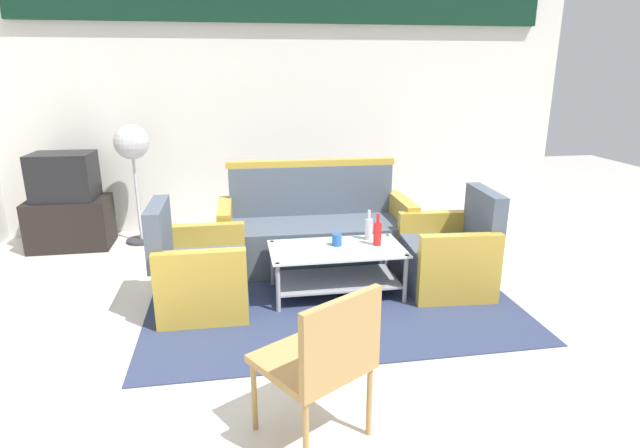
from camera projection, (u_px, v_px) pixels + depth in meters
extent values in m
plane|color=beige|center=(346.00, 351.00, 3.47)|extent=(14.00, 14.00, 0.00)
cube|color=silver|center=(290.00, 106.00, 5.95)|extent=(6.52, 0.12, 2.80)
cube|color=black|center=(290.00, 5.00, 5.55)|extent=(5.76, 0.08, 0.36)
cube|color=#2D3856|center=(328.00, 293.00, 4.34)|extent=(2.91, 2.24, 0.01)
cube|color=#4C5666|center=(316.00, 243.00, 4.92)|extent=(1.61, 0.73, 0.42)
cube|color=#4C5666|center=(311.00, 190.00, 5.09)|extent=(1.60, 0.17, 0.48)
cube|color=#B79333|center=(401.00, 229.00, 5.01)|extent=(0.13, 0.70, 0.62)
cube|color=#B79333|center=(226.00, 238.00, 4.77)|extent=(0.13, 0.70, 0.62)
cube|color=#B79333|center=(311.00, 163.00, 5.01)|extent=(1.64, 0.13, 0.06)
cube|color=#4C5666|center=(205.00, 283.00, 4.04)|extent=(0.67, 0.61, 0.40)
cube|color=#4C5666|center=(159.00, 233.00, 3.87)|extent=(0.13, 0.60, 0.45)
cube|color=#B79333|center=(206.00, 257.00, 4.33)|extent=(0.66, 0.11, 0.58)
cube|color=#B79333|center=(201.00, 289.00, 3.71)|extent=(0.66, 0.11, 0.58)
cube|color=#4C5666|center=(445.00, 265.00, 4.41)|extent=(0.70, 0.64, 0.40)
cube|color=#4C5666|center=(484.00, 216.00, 4.31)|extent=(0.16, 0.61, 0.45)
cube|color=#B79333|center=(459.00, 270.00, 4.07)|extent=(0.67, 0.15, 0.58)
cube|color=#B79333|center=(433.00, 243.00, 4.69)|extent=(0.67, 0.15, 0.58)
cube|color=silver|center=(337.00, 249.00, 4.23)|extent=(1.10, 0.60, 0.02)
cube|color=#9E9EA5|center=(336.00, 280.00, 4.30)|extent=(1.00, 0.52, 0.02)
cylinder|color=#9E9EA5|center=(273.00, 263.00, 4.44)|extent=(0.04, 0.04, 0.40)
cylinder|color=#9E9EA5|center=(387.00, 256.00, 4.61)|extent=(0.04, 0.04, 0.40)
cylinder|color=#9E9EA5|center=(278.00, 288.00, 3.95)|extent=(0.04, 0.04, 0.40)
cylinder|color=#9E9EA5|center=(405.00, 279.00, 4.12)|extent=(0.04, 0.04, 0.40)
cylinder|color=silver|center=(369.00, 229.00, 4.41)|extent=(0.07, 0.07, 0.18)
cylinder|color=silver|center=(369.00, 215.00, 4.37)|extent=(0.03, 0.03, 0.08)
cylinder|color=red|center=(377.00, 234.00, 4.27)|extent=(0.07, 0.07, 0.19)
cylinder|color=red|center=(378.00, 218.00, 4.23)|extent=(0.03, 0.03, 0.08)
cylinder|color=#2659A5|center=(337.00, 240.00, 4.27)|extent=(0.08, 0.08, 0.10)
cube|color=black|center=(71.00, 223.00, 5.42)|extent=(0.80, 0.50, 0.52)
cube|color=black|center=(64.00, 176.00, 5.27)|extent=(0.62, 0.46, 0.48)
cube|color=black|center=(71.00, 172.00, 5.48)|extent=(0.51, 0.03, 0.36)
cylinder|color=#2D2D33|center=(142.00, 240.00, 5.64)|extent=(0.32, 0.32, 0.03)
cylinder|color=#B2B2B7|center=(137.00, 197.00, 5.50)|extent=(0.03, 0.03, 0.95)
sphere|color=#B2B2B7|center=(131.00, 142.00, 5.33)|extent=(0.36, 0.36, 0.36)
cube|color=#AD844C|center=(311.00, 361.00, 2.58)|extent=(0.66, 0.66, 0.04)
cube|color=#AD844C|center=(342.00, 338.00, 2.36)|extent=(0.43, 0.28, 0.40)
cylinder|color=#AD844C|center=(254.00, 394.00, 2.66)|extent=(0.03, 0.03, 0.42)
cylinder|color=#AD844C|center=(316.00, 365.00, 2.93)|extent=(0.03, 0.03, 0.42)
cylinder|color=#AD844C|center=(306.00, 436.00, 2.36)|extent=(0.03, 0.03, 0.42)
cylinder|color=#AD844C|center=(369.00, 399.00, 2.62)|extent=(0.03, 0.03, 0.42)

